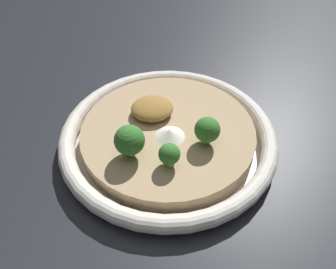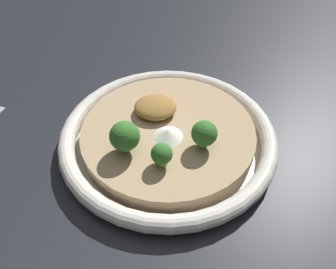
{
  "view_description": "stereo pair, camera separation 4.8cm",
  "coord_description": "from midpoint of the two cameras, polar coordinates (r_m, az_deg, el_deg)",
  "views": [
    {
      "loc": [
        0.05,
        0.34,
        0.36
      ],
      "look_at": [
        0.0,
        0.0,
        0.02
      ],
      "focal_mm": 35.0,
      "sensor_mm": 36.0,
      "label": 1
    },
    {
      "loc": [
        0.01,
        0.34,
        0.36
      ],
      "look_at": [
        0.0,
        0.0,
        0.02
      ],
      "focal_mm": 35.0,
      "sensor_mm": 36.0,
      "label": 2
    }
  ],
  "objects": [
    {
      "name": "crispy_onion_garnish",
      "position": [
        0.49,
        0.6,
        4.7
      ],
      "size": [
        0.06,
        0.06,
        0.02
      ],
      "color": "#A37538",
      "rests_on": "risotto_bowl"
    },
    {
      "name": "risotto_bowl",
      "position": [
        0.48,
        2.85,
        -0.35
      ],
      "size": [
        0.32,
        0.32,
        0.03
      ],
      "color": "silver",
      "rests_on": "ground_plane"
    },
    {
      "name": "ground_plane",
      "position": [
        0.49,
        2.78,
        -1.72
      ],
      "size": [
        6.0,
        6.0,
        0.0
      ],
      "primitive_type": "plane",
      "color": "#23262B"
    },
    {
      "name": "broccoli_back",
      "position": [
        0.41,
        2.25,
        -3.68
      ],
      "size": [
        0.03,
        0.03,
        0.03
      ],
      "color": "#84A856",
      "rests_on": "risotto_bowl"
    },
    {
      "name": "cheese_sprinkle",
      "position": [
        0.45,
        2.51,
        0.06
      ],
      "size": [
        0.04,
        0.04,
        0.01
      ],
      "color": "white",
      "rests_on": "risotto_bowl"
    },
    {
      "name": "broccoli_right",
      "position": [
        0.42,
        -4.33,
        -0.51
      ],
      "size": [
        0.04,
        0.04,
        0.05
      ],
      "color": "#668E47",
      "rests_on": "risotto_bowl"
    },
    {
      "name": "broccoli_left",
      "position": [
        0.43,
        9.49,
        -0.04
      ],
      "size": [
        0.03,
        0.03,
        0.04
      ],
      "color": "#668E47",
      "rests_on": "risotto_bowl"
    }
  ]
}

